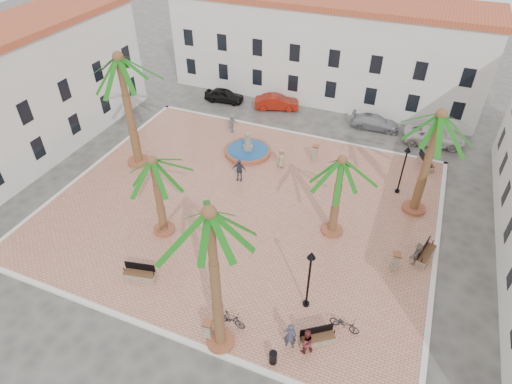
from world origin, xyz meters
The scene contains 36 objects.
ground centered at (0.00, 0.00, 0.00)m, with size 120.00×120.00×0.00m, color #56544F.
plaza centered at (0.00, 0.00, 0.07)m, with size 26.00×22.00×0.15m, color tan.
kerb_n centered at (0.00, 11.00, 0.08)m, with size 26.30×0.30×0.16m, color silver.
kerb_s centered at (0.00, -11.00, 0.08)m, with size 26.30×0.30×0.16m, color silver.
kerb_e centered at (13.00, 0.00, 0.08)m, with size 0.30×22.30×0.16m, color silver.
kerb_w centered at (-13.00, 0.00, 0.08)m, with size 0.30×22.30×0.16m, color silver.
building_north centered at (0.00, 19.99, 4.77)m, with size 30.40×7.40×9.50m.
building_west centered at (-19.00, 0.00, 5.02)m, with size 6.40×24.40×10.00m.
fountain centered at (-2.31, 6.29, 0.42)m, with size 3.84×3.84×1.99m.
palm_nw centered at (-9.86, 1.69, 7.88)m, with size 5.71×5.71×9.09m.
palm_sw centered at (-3.72, -4.38, 4.96)m, with size 4.58×4.58×5.84m.
palm_s centered at (3.33, -10.40, 7.99)m, with size 4.63×4.63×9.02m.
palm_e centered at (6.49, -0.25, 5.04)m, with size 4.61×4.61×5.93m.
palm_ne centered at (11.22, 4.05, 6.71)m, with size 5.17×5.17×7.77m.
bench_s centered at (-2.86, -8.39, 0.44)m, with size 2.01×0.97×1.02m.
bench_se centered at (7.83, -8.53, 0.43)m, with size 1.85×1.54×0.99m.
bench_e centered at (12.38, -0.42, 0.44)m, with size 1.09×2.07×1.04m.
bench_ne centered at (11.48, 9.95, 0.45)m, with size 1.43×2.06×1.05m.
lamppost_s centered at (6.65, -6.53, 2.95)m, with size 0.45×0.45×4.13m.
lamppost_e centered at (9.89, 5.67, 2.79)m, with size 0.42×0.42×3.90m.
bollard_se centered at (2.66, -10.40, 0.82)m, with size 0.51×0.51×1.29m.
bollard_n centered at (3.11, 7.40, 0.86)m, with size 0.55×0.55×1.38m.
bollard_e centered at (10.73, -2.08, 0.82)m, with size 0.53×0.53×1.30m.
litter_bin centered at (6.15, -10.40, 0.53)m, with size 0.40×0.40×0.77m, color black.
cyclist_a centered at (6.61, -9.27, 1.04)m, with size 0.65×0.43×1.79m, color #33354A.
bicycle_a centered at (8.92, -7.26, 0.57)m, with size 0.56×1.61×0.84m, color black.
cyclist_b centered at (7.41, -9.24, 0.96)m, with size 0.79×0.61×1.62m, color maroon.
bicycle_b centered at (3.41, -9.25, 0.64)m, with size 0.46×1.63×0.98m, color black.
pedestrian_fountain_a centered at (0.90, 5.48, 0.96)m, with size 0.79×0.51×1.62m, color tan.
pedestrian_fountain_b centered at (-1.46, 2.64, 1.05)m, with size 1.05×0.44×1.79m, color #2E384F.
pedestrian_north centered at (-4.92, 8.96, 1.08)m, with size 1.20×0.69×1.85m, color #535459.
pedestrian_east centered at (11.83, -1.04, 0.92)m, with size 1.44×0.46×1.55m, color #78665D.
car_black centered at (-8.38, 14.45, 0.67)m, with size 1.58×3.94×1.34m, color black.
car_red centered at (-2.93, 14.94, 0.70)m, with size 1.49×4.26×1.40m, color maroon.
car_silver centered at (6.63, 14.72, 0.62)m, with size 1.75×4.30×1.25m, color #9A9BA3.
car_white centered at (11.78, 14.07, 0.70)m, with size 2.33×5.06×1.41m, color silver.
Camera 1 is at (9.66, -21.13, 19.55)m, focal length 30.00 mm.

